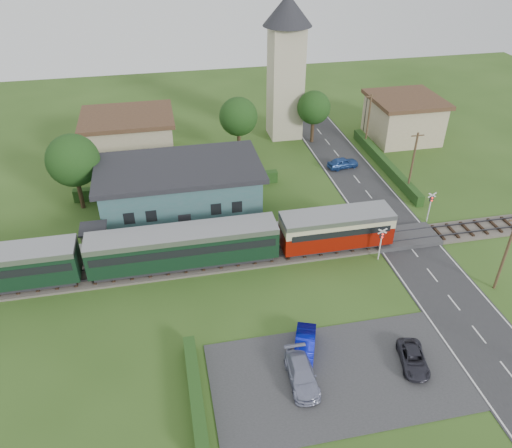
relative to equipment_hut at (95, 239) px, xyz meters
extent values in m
plane|color=#2D4C19|center=(18.00, -5.20, -1.75)|extent=(120.00, 120.00, 0.00)
cube|color=#4C443D|center=(18.00, -3.20, -1.65)|extent=(76.00, 3.20, 0.20)
cube|color=#3F3F47|center=(18.00, -3.92, -1.33)|extent=(76.00, 0.08, 0.15)
cube|color=#3F3F47|center=(18.00, -2.48, -1.33)|extent=(76.00, 0.08, 0.15)
cube|color=#28282B|center=(28.00, -5.20, -1.72)|extent=(6.00, 70.00, 0.05)
cube|color=#333335|center=(16.50, -17.20, -1.71)|extent=(17.00, 9.00, 0.08)
cube|color=#333335|center=(28.00, -3.20, -1.52)|extent=(6.20, 3.40, 0.45)
cube|color=gray|center=(8.00, 0.00, -1.52)|extent=(30.00, 3.00, 0.45)
cube|color=#BEB095|center=(0.00, 0.00, -0.10)|extent=(2.00, 2.00, 2.40)
cube|color=#232328|center=(0.00, 0.00, 1.18)|extent=(2.30, 2.30, 0.15)
cube|color=#316364|center=(8.00, 5.80, 0.65)|extent=(15.00, 8.00, 4.80)
cube|color=#232328|center=(8.00, 5.80, 3.30)|extent=(16.00, 9.00, 0.50)
cube|color=#232328|center=(8.00, 1.86, -0.65)|extent=(1.20, 0.12, 2.20)
cube|color=black|center=(3.00, 1.86, 0.65)|extent=(1.00, 0.12, 1.20)
cube|color=black|center=(5.00, 1.86, 0.65)|extent=(1.00, 0.12, 1.20)
cube|color=black|center=(11.00, 1.86, 0.65)|extent=(1.00, 0.12, 1.20)
cube|color=black|center=(13.00, 1.86, 0.65)|extent=(1.00, 0.12, 1.20)
cube|color=#232328|center=(21.14, -3.20, -1.16)|extent=(9.00, 2.20, 0.50)
cube|color=#790E04|center=(21.14, -3.20, -0.16)|extent=(10.00, 2.80, 1.80)
cube|color=beige|center=(21.14, -3.20, 1.09)|extent=(10.00, 2.82, 0.90)
cube|color=black|center=(21.14, -3.20, 0.74)|extent=(9.00, 2.88, 0.60)
cube|color=gray|center=(21.14, -3.20, 1.74)|extent=(10.00, 2.90, 0.45)
cube|color=#232328|center=(7.54, -3.20, -1.16)|extent=(15.20, 2.20, 0.50)
cube|color=black|center=(7.54, -3.20, 0.34)|extent=(16.00, 2.80, 2.60)
cube|color=black|center=(7.54, -3.20, 0.74)|extent=(15.40, 2.86, 0.70)
cube|color=gray|center=(7.54, -3.20, 1.74)|extent=(16.00, 2.90, 0.50)
cube|color=#BEB095|center=(23.00, 22.80, 5.25)|extent=(4.00, 4.00, 14.00)
cone|color=#232328|center=(23.00, 22.80, 14.05)|extent=(6.00, 6.00, 3.60)
cube|color=tan|center=(3.00, 19.80, 0.75)|extent=(10.00, 8.00, 5.00)
cube|color=#472D1E|center=(3.00, 19.80, 3.50)|extent=(10.80, 8.80, 0.50)
cube|color=tan|center=(38.00, 18.80, 0.75)|extent=(8.00, 8.00, 5.00)
cube|color=#472D1E|center=(38.00, 18.80, 3.50)|extent=(8.80, 8.80, 0.50)
cube|color=#193814|center=(7.00, -17.20, -1.15)|extent=(0.80, 9.00, 1.20)
cube|color=#193814|center=(32.20, 10.80, -1.15)|extent=(0.80, 18.00, 1.20)
cube|color=#193814|center=(8.00, 10.30, -1.10)|extent=(22.00, 0.80, 1.30)
cylinder|color=#332316|center=(-2.00, 8.80, 0.32)|extent=(0.44, 0.44, 4.12)
sphere|color=#143311|center=(-2.00, 8.80, 3.65)|extent=(5.20, 5.20, 5.20)
cylinder|color=#332316|center=(16.00, 17.80, 0.18)|extent=(0.44, 0.44, 3.85)
sphere|color=#143311|center=(16.00, 17.80, 3.29)|extent=(4.60, 4.60, 4.60)
cylinder|color=#332316|center=(26.00, 19.80, 0.04)|extent=(0.44, 0.44, 3.58)
sphere|color=#143311|center=(26.00, 19.80, 2.93)|extent=(4.20, 4.20, 4.20)
cylinder|color=#473321|center=(32.20, -11.20, 1.75)|extent=(0.22, 0.22, 7.00)
cylinder|color=#473321|center=(32.20, 4.80, 1.75)|extent=(0.22, 0.22, 7.00)
cube|color=#473321|center=(32.20, 4.80, 4.95)|extent=(1.40, 0.10, 0.10)
cylinder|color=#473321|center=(32.20, 16.80, 1.75)|extent=(0.22, 0.22, 7.00)
cube|color=#473321|center=(32.20, 16.80, 4.95)|extent=(1.40, 0.10, 0.10)
cylinder|color=silver|center=(24.40, -5.60, -0.25)|extent=(0.12, 0.12, 3.00)
cube|color=#232328|center=(24.40, -5.60, 0.85)|extent=(0.35, 0.18, 0.55)
sphere|color=#FF190C|center=(24.40, -5.72, 1.00)|extent=(0.14, 0.14, 0.14)
sphere|color=#FF190C|center=(24.40, -5.72, 0.70)|extent=(0.14, 0.14, 0.14)
cube|color=silver|center=(24.40, -5.60, 1.25)|extent=(0.84, 0.05, 0.55)
cube|color=silver|center=(24.40, -5.60, 1.25)|extent=(0.84, 0.05, 0.55)
cylinder|color=silver|center=(31.60, -0.80, -0.25)|extent=(0.12, 0.12, 3.00)
cube|color=#232328|center=(31.60, -0.80, 0.85)|extent=(0.35, 0.18, 0.55)
sphere|color=#FF190C|center=(31.60, -0.92, 1.00)|extent=(0.14, 0.14, 0.14)
sphere|color=#FF190C|center=(31.60, -0.92, 0.70)|extent=(0.14, 0.14, 0.14)
cube|color=silver|center=(31.60, -0.80, 1.25)|extent=(0.84, 0.05, 0.55)
cube|color=silver|center=(31.60, -0.80, 1.25)|extent=(0.84, 0.05, 0.55)
cylinder|color=#3F3F47|center=(-4.00, 14.80, 0.75)|extent=(0.14, 0.14, 5.00)
sphere|color=orange|center=(-4.00, 14.80, 3.25)|extent=(0.30, 0.30, 0.30)
cylinder|color=#3F3F47|center=(34.00, 21.80, 0.75)|extent=(0.14, 0.14, 5.00)
sphere|color=orange|center=(34.00, 21.80, 3.25)|extent=(0.30, 0.30, 0.30)
imported|color=#22468F|center=(27.39, 11.87, -1.07)|extent=(3.90, 2.06, 1.26)
imported|color=#010875|center=(14.93, -14.70, -1.02)|extent=(2.66, 4.16, 1.30)
imported|color=#8E91AD|center=(14.01, -17.11, -1.04)|extent=(1.93, 4.41, 1.26)
imported|color=#282731|center=(21.88, -17.30, -1.16)|extent=(2.46, 3.93, 1.01)
imported|color=gray|center=(14.40, -0.07, -0.50)|extent=(0.64, 0.47, 1.60)
imported|color=gray|center=(2.35, 0.36, -0.48)|extent=(0.78, 0.91, 1.63)
camera|label=1|loc=(6.63, -37.95, 25.32)|focal=35.00mm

